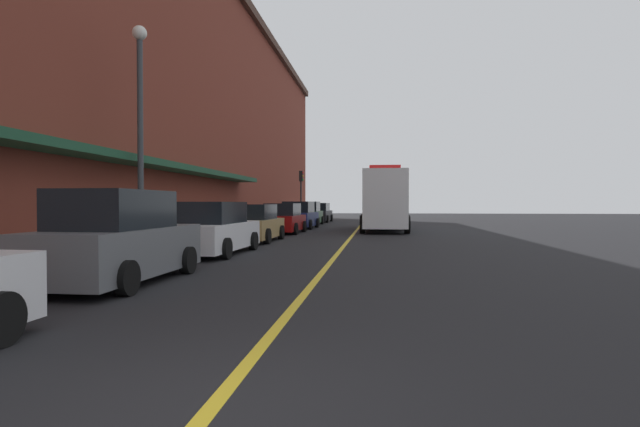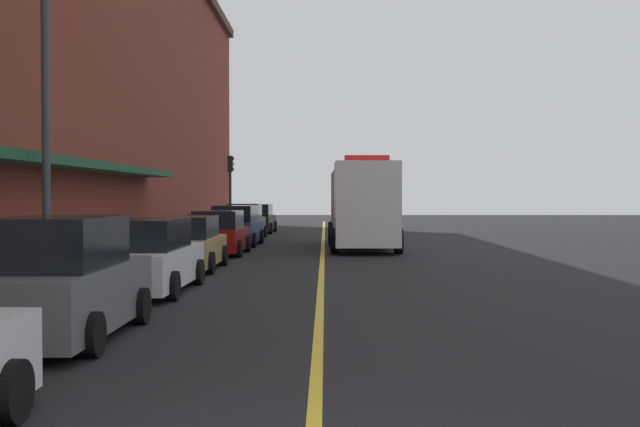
# 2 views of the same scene
# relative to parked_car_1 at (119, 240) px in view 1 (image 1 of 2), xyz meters

# --- Properties ---
(ground_plane) EXTENTS (112.00, 112.00, 0.00)m
(ground_plane) POSITION_rel_parked_car_1_xyz_m (3.99, 18.77, -0.89)
(ground_plane) COLOR black
(sidewalk_left) EXTENTS (2.40, 70.00, 0.15)m
(sidewalk_left) POSITION_rel_parked_car_1_xyz_m (-2.21, 18.77, -0.81)
(sidewalk_left) COLOR #ADA8A0
(sidewalk_left) RESTS_ON ground
(lane_center_stripe) EXTENTS (0.16, 70.00, 0.01)m
(lane_center_stripe) POSITION_rel_parked_car_1_xyz_m (3.99, 18.77, -0.88)
(lane_center_stripe) COLOR gold
(lane_center_stripe) RESTS_ON ground
(brick_building_left) EXTENTS (9.85, 64.00, 15.04)m
(brick_building_left) POSITION_rel_parked_car_1_xyz_m (-7.75, 17.77, 6.64)
(brick_building_left) COLOR maroon
(brick_building_left) RESTS_ON ground
(parked_car_1) EXTENTS (2.01, 4.56, 1.92)m
(parked_car_1) POSITION_rel_parked_car_1_xyz_m (0.00, 0.00, 0.00)
(parked_car_1) COLOR #595B60
(parked_car_1) RESTS_ON ground
(parked_car_2) EXTENTS (2.07, 4.90, 1.70)m
(parked_car_2) POSITION_rel_parked_car_1_xyz_m (-0.00, 5.96, -0.09)
(parked_car_2) COLOR silver
(parked_car_2) RESTS_ON ground
(parked_car_3) EXTENTS (2.04, 4.50, 1.61)m
(parked_car_3) POSITION_rel_parked_car_1_xyz_m (-0.05, 11.44, -0.13)
(parked_car_3) COLOR #A5844C
(parked_car_3) RESTS_ON ground
(parked_car_4) EXTENTS (2.09, 4.40, 1.65)m
(parked_car_4) POSITION_rel_parked_car_1_xyz_m (0.10, 17.45, -0.11)
(parked_car_4) COLOR maroon
(parked_car_4) RESTS_ON ground
(parked_car_5) EXTENTS (2.25, 4.51, 1.78)m
(parked_car_5) POSITION_rel_parked_car_1_xyz_m (0.13, 22.77, -0.06)
(parked_car_5) COLOR navy
(parked_car_5) RESTS_ON ground
(parked_car_6) EXTENTS (1.99, 4.29, 1.79)m
(parked_car_6) POSITION_rel_parked_car_1_xyz_m (0.01, 28.10, -0.05)
(parked_car_6) COLOR #2D5133
(parked_car_6) RESTS_ON ground
(parked_car_7) EXTENTS (2.06, 4.84, 1.69)m
(parked_car_7) POSITION_rel_parked_car_1_xyz_m (0.11, 34.37, -0.09)
(parked_car_7) COLOR black
(parked_car_7) RESTS_ON ground
(box_truck) EXTENTS (2.82, 9.35, 3.74)m
(box_truck) POSITION_rel_parked_car_1_xyz_m (5.63, 21.16, 0.89)
(box_truck) COLOR silver
(box_truck) RESTS_ON ground
(parking_meter_0) EXTENTS (0.14, 0.18, 1.33)m
(parking_meter_0) POSITION_rel_parked_car_1_xyz_m (-1.36, 7.08, 0.17)
(parking_meter_0) COLOR #4C4C51
(parking_meter_0) RESTS_ON sidewalk_left
(parking_meter_1) EXTENTS (0.14, 0.18, 1.33)m
(parking_meter_1) POSITION_rel_parked_car_1_xyz_m (-1.36, 26.72, 0.17)
(parking_meter_1) COLOR #4C4C51
(parking_meter_1) RESTS_ON sidewalk_left
(parking_meter_2) EXTENTS (0.14, 0.18, 1.33)m
(parking_meter_2) POSITION_rel_parked_car_1_xyz_m (-1.36, 12.30, 0.17)
(parking_meter_2) COLOR #4C4C51
(parking_meter_2) RESTS_ON sidewalk_left
(parking_meter_3) EXTENTS (0.14, 0.18, 1.33)m
(parking_meter_3) POSITION_rel_parked_car_1_xyz_m (-1.36, 19.44, 0.17)
(parking_meter_3) COLOR #4C4C51
(parking_meter_3) RESTS_ON sidewalk_left
(street_lamp_left) EXTENTS (0.44, 0.44, 6.94)m
(street_lamp_left) POSITION_rel_parked_car_1_xyz_m (-1.96, 4.91, 3.51)
(street_lamp_left) COLOR #33383D
(street_lamp_left) RESTS_ON sidewalk_left
(traffic_light_near) EXTENTS (0.38, 0.36, 4.30)m
(traffic_light_near) POSITION_rel_parked_car_1_xyz_m (-1.30, 32.78, 2.27)
(traffic_light_near) COLOR #232326
(traffic_light_near) RESTS_ON sidewalk_left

